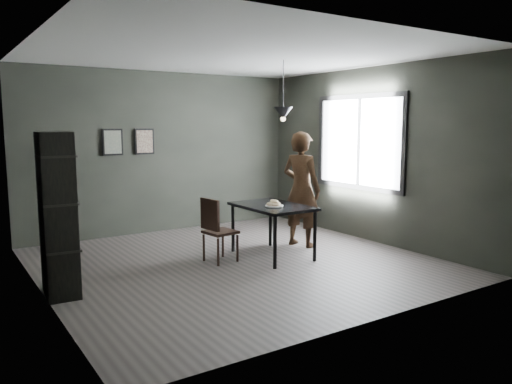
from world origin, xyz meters
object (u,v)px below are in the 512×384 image
woman (301,189)px  pendant_lamp (283,113)px  wood_chair (216,226)px  shelf_unit (58,215)px  cafe_table (273,210)px  white_plate (274,206)px

woman → pendant_lamp: pendant_lamp is taller
wood_chair → shelf_unit: bearing=177.5°
cafe_table → white_plate: white_plate is taller
white_plate → woman: woman is taller
shelf_unit → pendant_lamp: pendant_lamp is taller
white_plate → wood_chair: wood_chair is taller
wood_chair → white_plate: bearing=-28.6°
white_plate → pendant_lamp: size_ratio=0.27×
wood_chair → pendant_lamp: (1.09, -0.06, 1.54)m
woman → shelf_unit: 3.67m
shelf_unit → white_plate: bearing=2.5°
woman → shelf_unit: shelf_unit is taller
white_plate → woman: bearing=26.9°
pendant_lamp → wood_chair: bearing=176.9°
white_plate → woman: 0.91m
woman → wood_chair: woman is taller
cafe_table → wood_chair: 0.87m
white_plate → woman: size_ratio=0.13×
wood_chair → shelf_unit: (-2.08, -0.19, 0.40)m
shelf_unit → wood_chair: bearing=9.8°
woman → cafe_table: bearing=91.3°
cafe_table → white_plate: bearing=-115.9°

